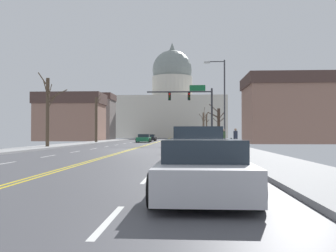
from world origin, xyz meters
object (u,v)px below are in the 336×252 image
(sedan_near_02, at_px, (191,143))
(pickup_truck_near_04, at_px, (198,150))
(sedan_near_03, at_px, (199,147))
(street_lamp_right, at_px, (222,96))
(bicycle_parked, at_px, (231,144))
(sedan_near_05, at_px, (203,170))
(sedan_oncoming_01, at_px, (150,138))
(pedestrian_01, at_px, (224,137))
(signal_gantry, at_px, (194,102))
(pedestrian_00, at_px, (236,137))
(sedan_oncoming_00, at_px, (144,139))
(sedan_near_01, at_px, (191,142))
(sedan_near_00, at_px, (194,140))

(sedan_near_02, height_order, pickup_truck_near_04, pickup_truck_near_04)
(sedan_near_03, distance_m, pickup_truck_near_04, 6.32)
(street_lamp_right, height_order, bicycle_parked, street_lamp_right)
(sedan_near_05, relative_size, sedan_oncoming_01, 0.96)
(pedestrian_01, xyz_separation_m, bicycle_parked, (0.40, -2.10, -0.53))
(signal_gantry, distance_m, pedestrian_00, 14.42)
(street_lamp_right, distance_m, sedan_near_05, 27.42)
(street_lamp_right, height_order, sedan_near_02, street_lamp_right)
(bicycle_parked, bearing_deg, signal_gantry, 102.79)
(pickup_truck_near_04, bearing_deg, bicycle_parked, 79.29)
(pickup_truck_near_04, height_order, sedan_oncoming_01, pickup_truck_near_04)
(sedan_near_02, relative_size, pedestrian_00, 2.71)
(sedan_oncoming_00, bearing_deg, sedan_oncoming_01, 90.53)
(sedan_near_01, distance_m, bicycle_parked, 3.97)
(sedan_near_00, height_order, sedan_oncoming_01, sedan_near_00)
(sedan_near_00, xyz_separation_m, pedestrian_00, (3.25, -10.05, 0.47))
(signal_gantry, height_order, sedan_near_05, signal_gantry)
(street_lamp_right, xyz_separation_m, sedan_near_01, (-2.98, -1.64, -4.34))
(signal_gantry, distance_m, sedan_near_00, 5.67)
(sedan_near_01, relative_size, bicycle_parked, 2.57)
(sedan_near_00, height_order, sedan_near_02, sedan_near_02)
(sedan_near_03, height_order, sedan_oncoming_00, sedan_oncoming_00)
(signal_gantry, distance_m, pickup_truck_near_04, 30.27)
(sedan_near_02, distance_m, sedan_near_05, 19.71)
(sedan_near_00, distance_m, bicycle_parked, 9.95)
(sedan_near_01, height_order, pedestrian_01, pedestrian_01)
(sedan_near_00, bearing_deg, sedan_near_02, -92.05)
(pickup_truck_near_04, relative_size, bicycle_parked, 3.05)
(pickup_truck_near_04, bearing_deg, sedan_oncoming_01, 97.99)
(street_lamp_right, xyz_separation_m, sedan_oncoming_00, (-9.76, 19.23, -4.35))
(sedan_near_02, xyz_separation_m, pickup_truck_near_04, (0.17, -13.57, 0.12))
(sedan_near_02, distance_m, sedan_near_03, 7.27)
(pedestrian_00, bearing_deg, bicycle_parked, 120.97)
(sedan_near_05, bearing_deg, pedestrian_00, 80.94)
(pedestrian_00, distance_m, pedestrian_01, 2.73)
(sedan_near_02, relative_size, sedan_near_05, 1.00)
(sedan_oncoming_01, bearing_deg, sedan_near_01, -77.44)
(sedan_near_01, bearing_deg, street_lamp_right, 28.83)
(sedan_near_02, height_order, pedestrian_00, pedestrian_00)
(sedan_near_02, xyz_separation_m, pedestrian_01, (2.99, 5.57, 0.42))
(pedestrian_01, bearing_deg, sedan_near_00, 108.79)
(signal_gantry, distance_m, street_lamp_right, 9.52)
(sedan_oncoming_01, bearing_deg, sedan_near_03, -80.57)
(street_lamp_right, bearing_deg, sedan_near_00, 113.75)
(sedan_near_00, height_order, pedestrian_00, pedestrian_00)
(sedan_near_02, bearing_deg, pickup_truck_near_04, -89.28)
(pedestrian_00, bearing_deg, sedan_oncoming_01, 107.50)
(sedan_near_02, xyz_separation_m, sedan_near_05, (0.10, -19.71, -0.03))
(bicycle_parked, bearing_deg, sedan_near_00, 107.09)
(sedan_near_01, height_order, sedan_oncoming_01, sedan_near_01)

